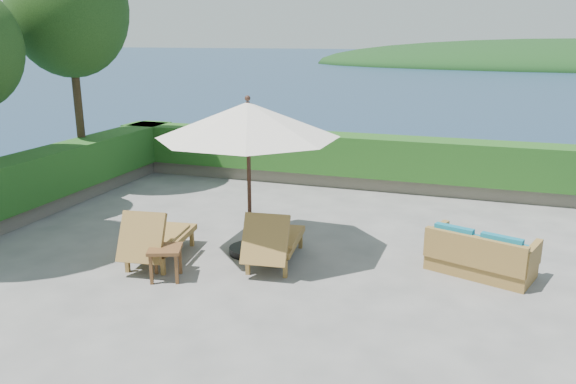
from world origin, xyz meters
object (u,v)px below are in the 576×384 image
(lounge_left, at_px, (157,238))
(lounge_right, at_px, (273,240))
(side_table, at_px, (165,253))
(wicker_loveseat, at_px, (480,256))
(patio_umbrella, at_px, (248,121))

(lounge_left, distance_m, lounge_right, 2.02)
(side_table, xyz_separation_m, wicker_loveseat, (4.79, 1.81, -0.13))
(patio_umbrella, relative_size, lounge_left, 2.21)
(patio_umbrella, xyz_separation_m, lounge_left, (-1.38, -0.87, -1.96))
(lounge_left, distance_m, wicker_loveseat, 5.45)
(side_table, bearing_deg, wicker_loveseat, 20.74)
(patio_umbrella, height_order, wicker_loveseat, patio_umbrella)
(lounge_right, distance_m, side_table, 1.82)
(lounge_left, relative_size, lounge_right, 1.00)
(lounge_right, xyz_separation_m, side_table, (-1.43, -1.13, 0.01))
(side_table, height_order, wicker_loveseat, wicker_loveseat)
(side_table, relative_size, wicker_loveseat, 0.36)
(patio_umbrella, relative_size, wicker_loveseat, 2.27)
(lounge_right, relative_size, side_table, 2.87)
(lounge_left, bearing_deg, patio_umbrella, 24.60)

